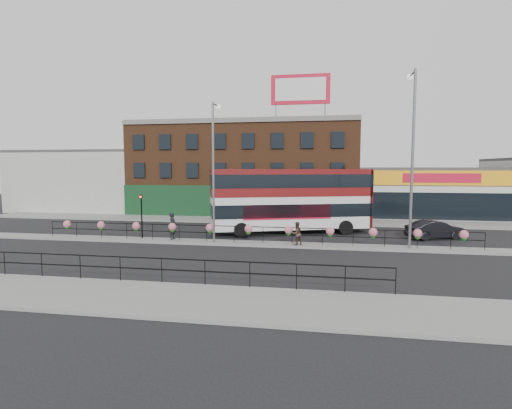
% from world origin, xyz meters
% --- Properties ---
extents(ground, '(120.00, 120.00, 0.00)m').
position_xyz_m(ground, '(0.00, 0.00, 0.00)').
color(ground, black).
rests_on(ground, ground).
extents(south_pavement, '(60.00, 4.00, 0.15)m').
position_xyz_m(south_pavement, '(0.00, -12.00, 0.07)').
color(south_pavement, gray).
rests_on(south_pavement, ground).
extents(north_pavement, '(60.00, 4.00, 0.15)m').
position_xyz_m(north_pavement, '(0.00, 12.00, 0.07)').
color(north_pavement, gray).
rests_on(north_pavement, ground).
extents(median, '(60.00, 1.60, 0.15)m').
position_xyz_m(median, '(0.00, 0.00, 0.07)').
color(median, gray).
rests_on(median, ground).
extents(yellow_line_inner, '(60.00, 0.10, 0.01)m').
position_xyz_m(yellow_line_inner, '(0.00, -9.70, 0.01)').
color(yellow_line_inner, gold).
rests_on(yellow_line_inner, ground).
extents(yellow_line_outer, '(60.00, 0.10, 0.01)m').
position_xyz_m(yellow_line_outer, '(0.00, -9.88, 0.01)').
color(yellow_line_outer, gold).
rests_on(yellow_line_outer, ground).
extents(brick_building, '(25.00, 12.21, 10.30)m').
position_xyz_m(brick_building, '(-4.00, 19.96, 5.13)').
color(brick_building, brown).
rests_on(brick_building, ground).
extents(supermarket, '(15.00, 12.25, 5.30)m').
position_xyz_m(supermarket, '(16.00, 19.90, 2.65)').
color(supermarket, silver).
rests_on(supermarket, ground).
extents(warehouse_west, '(15.50, 12.00, 7.30)m').
position_xyz_m(warehouse_west, '(-24.25, 20.00, 3.65)').
color(warehouse_west, '#ABABA6').
rests_on(warehouse_west, ground).
extents(billboard, '(6.00, 0.29, 4.40)m').
position_xyz_m(billboard, '(2.50, 14.99, 13.18)').
color(billboard, red).
rests_on(billboard, brick_building).
extents(median_railing, '(30.04, 0.56, 1.23)m').
position_xyz_m(median_railing, '(-0.00, 0.00, 1.05)').
color(median_railing, black).
rests_on(median_railing, median).
extents(south_railing, '(20.04, 0.05, 1.12)m').
position_xyz_m(south_railing, '(-2.00, -10.10, 0.96)').
color(south_railing, black).
rests_on(south_railing, south_pavement).
extents(double_decker_bus, '(13.00, 7.00, 5.16)m').
position_xyz_m(double_decker_bus, '(2.44, 5.27, 3.17)').
color(double_decker_bus, silver).
rests_on(double_decker_bus, ground).
extents(car, '(4.40, 5.25, 1.39)m').
position_xyz_m(car, '(13.22, 4.51, 0.70)').
color(car, black).
rests_on(car, ground).
extents(pedestrian_a, '(0.75, 0.53, 1.93)m').
position_xyz_m(pedestrian_a, '(-5.58, 0.27, 1.12)').
color(pedestrian_a, black).
rests_on(pedestrian_a, median).
extents(pedestrian_b, '(1.32, 1.31, 1.54)m').
position_xyz_m(pedestrian_b, '(3.32, -0.34, 0.92)').
color(pedestrian_b, '#3E2E24').
rests_on(pedestrian_b, median).
extents(lamp_column_west, '(0.34, 1.68, 9.57)m').
position_xyz_m(lamp_column_west, '(-2.41, 0.07, 5.82)').
color(lamp_column_west, slate).
rests_on(lamp_column_west, median).
extents(lamp_column_east, '(0.40, 1.97, 11.24)m').
position_xyz_m(lamp_column_east, '(10.50, 0.18, 6.81)').
color(lamp_column_east, slate).
rests_on(lamp_column_east, median).
extents(traffic_light_median, '(0.15, 0.28, 3.65)m').
position_xyz_m(traffic_light_median, '(-8.00, 0.39, 2.47)').
color(traffic_light_median, black).
rests_on(traffic_light_median, median).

